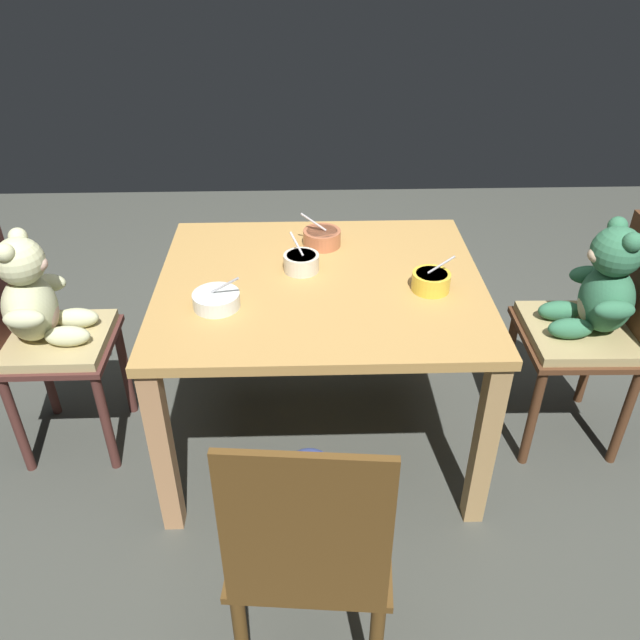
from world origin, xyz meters
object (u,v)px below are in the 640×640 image
(porridge_bowl_cream_center, at_px, (301,262))
(porridge_bowl_white_near_left, at_px, (216,300))
(teddy_chair_near_left, at_px, (39,315))
(porridge_bowl_terracotta_far_center, at_px, (322,237))
(porridge_bowl_yellow_near_right, at_px, (431,281))
(teddy_chair_near_front, at_px, (310,530))
(teddy_chair_near_right, at_px, (597,306))
(dining_table, at_px, (320,304))

(porridge_bowl_cream_center, relative_size, porridge_bowl_white_near_left, 0.80)
(teddy_chair_near_left, bearing_deg, porridge_bowl_terracotta_far_center, 14.79)
(porridge_bowl_yellow_near_right, bearing_deg, teddy_chair_near_front, -116.47)
(teddy_chair_near_front, distance_m, porridge_bowl_cream_center, 1.02)
(porridge_bowl_cream_center, bearing_deg, teddy_chair_near_front, -89.30)
(teddy_chair_near_right, relative_size, porridge_bowl_yellow_near_right, 6.60)
(teddy_chair_near_left, bearing_deg, teddy_chair_near_right, -0.68)
(teddy_chair_near_right, relative_size, teddy_chair_near_left, 0.97)
(porridge_bowl_terracotta_far_center, distance_m, porridge_bowl_white_near_left, 0.56)
(porridge_bowl_yellow_near_right, bearing_deg, teddy_chair_near_left, 177.20)
(dining_table, xyz_separation_m, teddy_chair_near_front, (-0.05, -0.93, -0.06))
(porridge_bowl_white_near_left, bearing_deg, porridge_bowl_yellow_near_right, 6.89)
(teddy_chair_near_front, relative_size, teddy_chair_near_left, 0.99)
(dining_table, height_order, teddy_chair_near_front, teddy_chair_near_front)
(dining_table, relative_size, porridge_bowl_yellow_near_right, 8.16)
(porridge_bowl_yellow_near_right, bearing_deg, porridge_bowl_white_near_left, -173.11)
(teddy_chair_near_right, height_order, porridge_bowl_terracotta_far_center, teddy_chair_near_right)
(porridge_bowl_terracotta_far_center, relative_size, porridge_bowl_cream_center, 1.20)
(teddy_chair_near_front, relative_size, porridge_bowl_yellow_near_right, 6.74)
(porridge_bowl_terracotta_far_center, height_order, porridge_bowl_white_near_left, porridge_bowl_terracotta_far_center)
(dining_table, bearing_deg, porridge_bowl_cream_center, 131.30)
(porridge_bowl_terracotta_far_center, height_order, porridge_bowl_cream_center, porridge_bowl_terracotta_far_center)
(porridge_bowl_terracotta_far_center, distance_m, porridge_bowl_cream_center, 0.21)
(teddy_chair_near_left, relative_size, porridge_bowl_yellow_near_right, 6.79)
(teddy_chair_near_left, relative_size, porridge_bowl_white_near_left, 5.90)
(teddy_chair_near_front, bearing_deg, porridge_bowl_white_near_left, 25.74)
(teddy_chair_near_left, bearing_deg, porridge_bowl_yellow_near_right, -3.27)
(teddy_chair_near_left, xyz_separation_m, porridge_bowl_cream_center, (0.93, 0.08, 0.15))
(teddy_chair_near_front, distance_m, teddy_chair_near_left, 1.32)
(teddy_chair_near_front, xyz_separation_m, porridge_bowl_white_near_left, (-0.29, 0.77, 0.18))
(teddy_chair_near_front, xyz_separation_m, porridge_bowl_terracotta_far_center, (0.07, 1.19, 0.19))
(porridge_bowl_yellow_near_right, height_order, porridge_bowl_cream_center, porridge_bowl_yellow_near_right)
(porridge_bowl_terracotta_far_center, relative_size, porridge_bowl_white_near_left, 0.96)
(porridge_bowl_cream_center, bearing_deg, teddy_chair_near_left, -174.96)
(teddy_chair_near_right, distance_m, porridge_bowl_yellow_near_right, 0.65)
(teddy_chair_near_right, height_order, teddy_chair_near_front, teddy_chair_near_front)
(dining_table, relative_size, porridge_bowl_cream_center, 8.91)
(porridge_bowl_cream_center, bearing_deg, dining_table, -48.70)
(teddy_chair_near_front, distance_m, porridge_bowl_yellow_near_right, 0.97)
(teddy_chair_near_front, xyz_separation_m, teddy_chair_near_left, (-0.94, 0.92, 0.04))
(dining_table, bearing_deg, porridge_bowl_white_near_left, -154.83)
(porridge_bowl_terracotta_far_center, bearing_deg, dining_table, -92.98)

